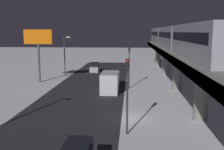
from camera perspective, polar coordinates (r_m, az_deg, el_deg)
name	(u,v)px	position (r m, az deg, el deg)	size (l,w,h in m)	color
ground_plane	(128,118)	(27.58, 3.33, -9.06)	(240.00, 240.00, 0.00)	white
avenue_asphalt	(67,117)	(28.30, -9.32, -8.68)	(11.00, 98.37, 0.01)	#28282D
elevated_railway	(202,68)	(27.28, 18.24, 1.32)	(5.00, 98.37, 5.95)	gray
subway_train	(172,37)	(46.66, 12.52, 7.83)	(2.94, 55.47, 3.40)	#999EA8
sedan_silver	(95,68)	(59.33, -3.56, 1.54)	(1.80, 4.39, 1.97)	#B2B2B7
box_truck	(110,81)	(39.87, -0.34, -1.37)	(2.40, 7.40, 2.80)	#B2B2B7
traffic_light_near	(127,86)	(22.41, 3.22, -2.22)	(0.32, 0.44, 6.40)	#2D2D2D
traffic_light_mid	(129,61)	(41.06, 3.60, 2.94)	(0.32, 0.44, 6.40)	#2D2D2D
commercial_billboard	(38,42)	(47.63, -15.19, 6.67)	(4.80, 0.36, 8.90)	#4C4C51
street_lamp_far	(66,51)	(52.83, -9.67, 4.87)	(1.35, 0.44, 7.65)	#38383D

